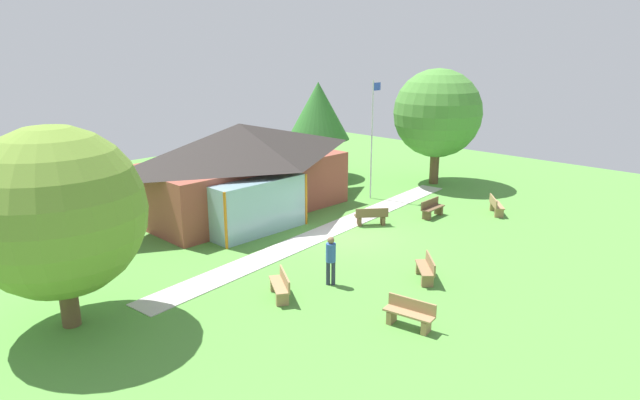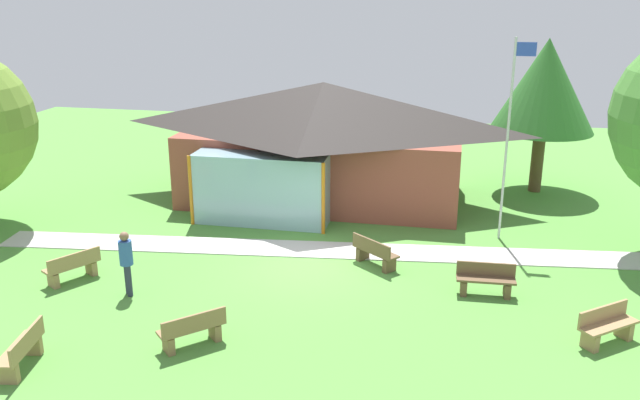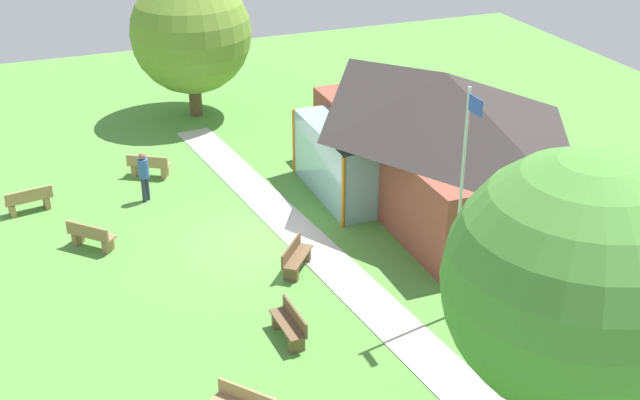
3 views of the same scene
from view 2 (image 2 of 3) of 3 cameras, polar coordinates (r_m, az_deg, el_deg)
The scene contains 12 objects.
ground_plane at distance 19.23m, azimuth -0.90°, elevation -5.56°, with size 44.00×44.00×0.00m, color #54933D.
pavilion at distance 24.48m, azimuth 0.07°, elevation 5.19°, with size 10.95×6.94×4.34m.
footpath at distance 20.25m, azimuth -0.21°, elevation -4.26°, with size 19.67×1.30×0.03m, color #BCB7B2.
flagpole at distance 21.00m, azimuth 15.89°, elevation 5.59°, with size 0.64×0.08×6.24m.
bench_mid_right at distance 17.82m, azimuth 14.00°, elevation -6.69°, with size 1.52×0.50×0.84m.
bench_mid_left at distance 19.26m, azimuth -20.42°, elevation -5.42°, with size 1.15×1.51×0.84m.
bench_front_left at distance 15.52m, azimuth -24.18°, elevation -11.71°, with size 0.69×1.55×0.84m.
bench_rear_near_path at distance 19.05m, azimuth 4.70°, elevation -4.54°, with size 1.44×1.29×0.84m.
bench_lawn_far_right at distance 16.44m, azimuth 23.35°, elevation -9.90°, with size 1.44×1.29×0.84m.
bench_front_center at distance 15.24m, azimuth -10.87°, elevation -10.89°, with size 1.38×1.36×0.84m.
visitor_strolling_lawn at distance 17.75m, azimuth -16.27°, elevation -4.81°, with size 0.34×0.34×1.74m.
tree_behind_pavilion_right at distance 26.47m, azimuth 18.72°, elevation 9.24°, with size 3.84×3.84×5.84m.
Camera 2 is at (3.83, -17.21, 7.68)m, focal length 37.35 mm.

